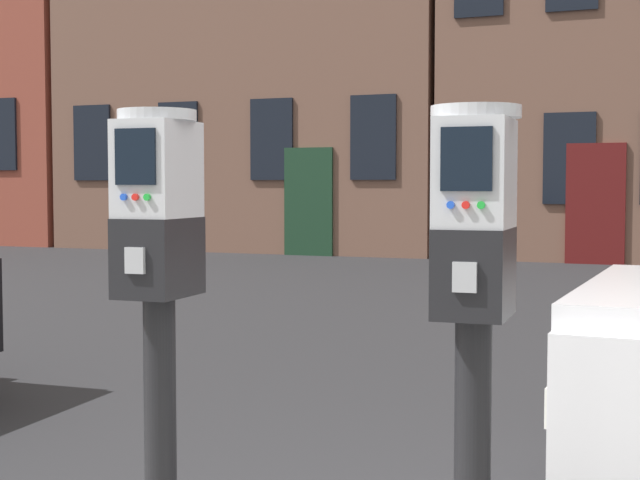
# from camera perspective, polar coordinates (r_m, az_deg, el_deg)

# --- Properties ---
(parking_meter_near_kerb) EXTENTS (0.22, 0.26, 1.45)m
(parking_meter_near_kerb) POSITION_cam_1_polar(r_m,az_deg,el_deg) (2.61, -9.85, -2.05)
(parking_meter_near_kerb) COLOR black
(parking_meter_near_kerb) RESTS_ON sidewalk_slab
(parking_meter_twin_adjacent) EXTENTS (0.22, 0.26, 1.43)m
(parking_meter_twin_adjacent) POSITION_cam_1_polar(r_m,az_deg,el_deg) (2.28, 9.41, -3.11)
(parking_meter_twin_adjacent) COLOR black
(parking_meter_twin_adjacent) RESTS_ON sidewalk_slab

